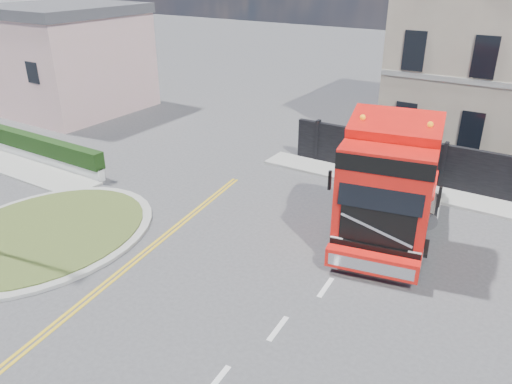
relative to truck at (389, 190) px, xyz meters
The scene contains 9 objects.
ground 5.13m from the truck, 137.52° to the right, with size 120.00×120.00×0.00m, color #424244.
traffic_island 12.31m from the truck, 149.46° to the right, with size 6.80×6.80×0.17m.
hedge_wall 16.60m from the truck, behind, with size 8.00×0.55×1.35m.
pavement_side 16.82m from the truck, behind, with size 8.50×1.80×0.10m, color #999993.
seaside_bldg_pink 24.20m from the truck, 166.06° to the left, with size 8.00×8.00×6.00m, color beige.
seaside_bldg_cream 32.43m from the truck, 166.04° to the left, with size 9.00×8.00×5.00m, color beige.
hoarding_fence 6.67m from the truck, 62.11° to the left, with size 18.80×0.25×2.00m.
pavement_far 5.88m from the truck, 62.79° to the left, with size 20.00×1.60×0.12m, color #999993.
truck is the anchor object (origin of this frame).
Camera 1 is at (7.91, -12.14, 9.08)m, focal length 35.00 mm.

